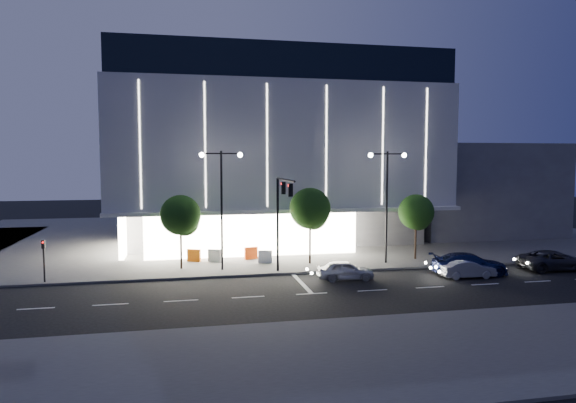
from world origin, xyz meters
The scene contains 20 objects.
ground centered at (0.00, 0.00, 0.00)m, with size 160.00×160.00×0.00m, color black.
sidewalk_museum centered at (5.00, 24.00, 0.07)m, with size 70.00×40.00×0.15m, color #474747.
sidewalk_near centered at (5.00, -12.00, 0.07)m, with size 70.00×10.00×0.15m, color #474747.
museum centered at (2.98, 22.31, 9.27)m, with size 30.00×25.80×18.00m.
annex_building centered at (26.00, 24.00, 5.00)m, with size 16.00×20.00×10.00m, color #4C4C51.
traffic_mast centered at (1.00, 3.34, 5.03)m, with size 0.33×5.89×7.07m.
street_lamp_west centered at (-3.00, 6.00, 5.96)m, with size 3.16×0.36×9.00m.
street_lamp_east centered at (10.00, 6.00, 5.96)m, with size 3.16×0.36×9.00m.
ped_signal_far centered at (-15.00, 4.50, 1.89)m, with size 0.22×0.24×3.00m.
tree_left centered at (-5.97, 7.02, 4.03)m, with size 3.02×3.02×5.72m.
tree_mid centered at (4.03, 7.02, 4.33)m, with size 3.25×3.25×6.15m.
tree_right centered at (13.03, 7.02, 3.88)m, with size 2.91×2.91×5.51m.
car_lead centered at (5.19, 1.61, 0.67)m, with size 1.59×3.96×1.35m, color #B4B7BC.
car_second centered at (13.83, 0.47, 0.64)m, with size 1.36×3.91×1.29m, color #B8BBC1.
car_third centered at (14.51, 1.32, 0.79)m, with size 2.22×5.47×1.59m, color #121946.
car_fourth centered at (21.68, 1.50, 0.74)m, with size 2.46×5.34×1.48m, color #2A2A2F.
barrier_a centered at (-5.01, 9.51, 0.65)m, with size 1.10×0.25×1.00m, color orange.
barrier_b centered at (-3.36, 9.15, 0.65)m, with size 1.10×0.25×1.00m, color white.
barrier_c centered at (-0.36, 9.61, 0.65)m, with size 1.10×0.25×1.00m, color #FF4C0E.
barrier_d centered at (0.54, 7.81, 0.65)m, with size 1.10×0.25×1.00m, color white.
Camera 1 is at (-5.76, -32.00, 8.37)m, focal length 32.00 mm.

